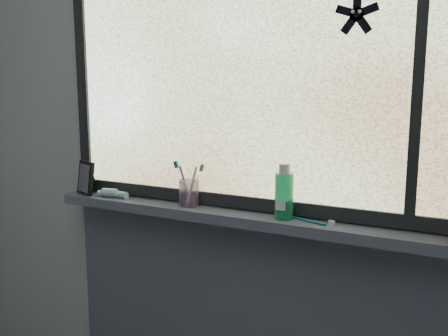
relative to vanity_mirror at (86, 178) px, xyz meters
name	(u,v)px	position (x,y,z in m)	size (l,w,h in m)	color
wall_back	(247,150)	(0.73, 0.09, 0.16)	(3.00, 0.01, 2.50)	#9EA3A8
windowsill	(239,218)	(0.73, 0.02, -0.09)	(1.62, 0.14, 0.04)	#474B5E
sill_apron	(244,336)	(0.73, 0.07, -0.60)	(1.62, 0.02, 0.98)	#474B5E
window_pane	(245,75)	(0.73, 0.07, 0.44)	(1.50, 0.01, 1.00)	silver
frame_bottom	(244,202)	(0.73, 0.06, -0.04)	(1.60, 0.03, 0.05)	black
frame_left	(83,76)	(-0.05, 0.06, 0.44)	(0.05, 0.03, 1.10)	black
frame_mullion	(419,74)	(1.33, 0.06, 0.44)	(0.04, 0.03, 1.00)	black
starfish_sticker	(357,14)	(1.13, 0.06, 0.63)	(0.15, 0.02, 0.15)	black
vanity_mirror	(86,178)	(0.00, 0.00, 0.00)	(0.12, 0.06, 0.14)	black
toothpaste_tube	(114,193)	(0.15, 0.00, -0.05)	(0.21, 0.04, 0.04)	silver
toothbrush_cup	(189,193)	(0.51, 0.02, -0.02)	(0.08, 0.08, 0.10)	#B793C3
toothbrush_lying	(308,220)	(1.00, 0.01, -0.07)	(0.18, 0.02, 0.01)	#0C5A72
mouthwash_bottle	(284,192)	(0.91, 0.01, 0.03)	(0.07, 0.07, 0.16)	#22B070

